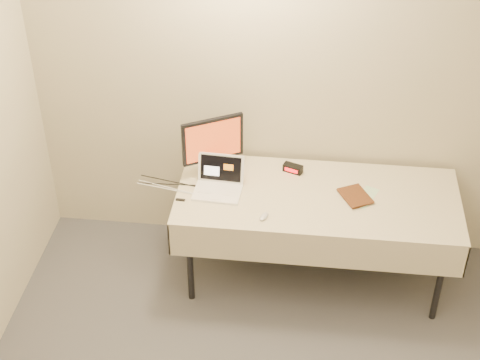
# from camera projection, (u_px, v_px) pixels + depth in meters

# --- Properties ---
(back_wall) EXTENTS (4.00, 0.10, 2.70)m
(back_wall) POSITION_uv_depth(u_px,v_px,m) (326.00, 80.00, 4.83)
(back_wall) COLOR beige
(back_wall) RESTS_ON ground
(table) EXTENTS (1.86, 0.81, 0.74)m
(table) POSITION_uv_depth(u_px,v_px,m) (317.00, 203.00, 4.86)
(table) COLOR black
(table) RESTS_ON ground
(laptop) EXTENTS (0.33, 0.29, 0.21)m
(laptop) POSITION_uv_depth(u_px,v_px,m) (219.00, 182.00, 4.85)
(laptop) COLOR white
(laptop) RESTS_ON table
(monitor) EXTENTS (0.39, 0.23, 0.44)m
(monitor) POSITION_uv_depth(u_px,v_px,m) (213.00, 142.00, 4.87)
(monitor) COLOR black
(monitor) RESTS_ON table
(book) EXTENTS (0.15, 0.09, 0.22)m
(book) POSITION_uv_depth(u_px,v_px,m) (345.00, 187.00, 4.72)
(book) COLOR brown
(book) RESTS_ON table
(alarm_clock) EXTENTS (0.14, 0.10, 0.05)m
(alarm_clock) POSITION_uv_depth(u_px,v_px,m) (293.00, 168.00, 5.03)
(alarm_clock) COLOR black
(alarm_clock) RESTS_ON table
(clicker) EXTENTS (0.07, 0.10, 0.02)m
(clicker) POSITION_uv_depth(u_px,v_px,m) (264.00, 216.00, 4.63)
(clicker) COLOR silver
(clicker) RESTS_ON table
(paper_form) EXTENTS (0.19, 0.26, 0.00)m
(paper_form) POSITION_uv_depth(u_px,v_px,m) (366.00, 197.00, 4.81)
(paper_form) COLOR #B0D8AB
(paper_form) RESTS_ON table
(usb_dongle) EXTENTS (0.06, 0.02, 0.01)m
(usb_dongle) POSITION_uv_depth(u_px,v_px,m) (180.00, 200.00, 4.78)
(usb_dongle) COLOR black
(usb_dongle) RESTS_ON table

